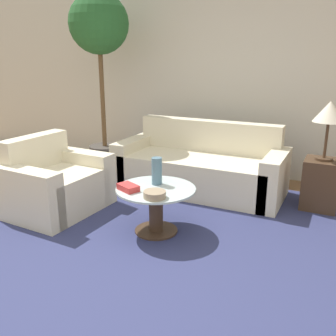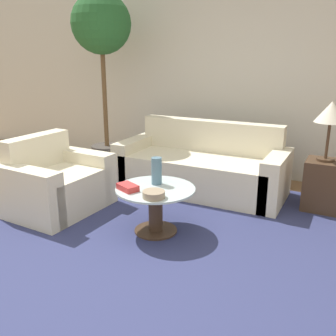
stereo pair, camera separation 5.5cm
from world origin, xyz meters
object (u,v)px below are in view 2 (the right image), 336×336
at_px(armchair, 55,185).
at_px(coffee_table, 156,204).
at_px(vase, 157,171).
at_px(book_stack, 128,187).
at_px(table_lamp, 331,114).
at_px(sofa_main, 203,168).
at_px(potted_plant, 102,43).
at_px(bowl, 154,194).

height_order(armchair, coffee_table, armchair).
bearing_deg(vase, armchair, -174.98).
bearing_deg(vase, book_stack, -119.76).
relative_size(table_lamp, book_stack, 2.67).
xyz_separation_m(sofa_main, table_lamp, (1.35, -0.01, 0.74)).
relative_size(sofa_main, vase, 7.85).
bearing_deg(sofa_main, vase, -89.44).
distance_m(coffee_table, vase, 0.30).
relative_size(potted_plant, bowl, 12.36).
xyz_separation_m(vase, bowl, (0.15, -0.32, -0.10)).
xyz_separation_m(coffee_table, book_stack, (-0.19, -0.16, 0.18)).
bearing_deg(potted_plant, book_stack, -48.86).
bearing_deg(bowl, sofa_main, 96.05).
bearing_deg(armchair, potted_plant, 15.87).
bearing_deg(coffee_table, vase, 112.19).
bearing_deg(potted_plant, bowl, -44.22).
bearing_deg(coffee_table, bowl, -64.22).
bearing_deg(coffee_table, sofa_main, 92.35).
bearing_deg(vase, sofa_main, 90.56).
relative_size(table_lamp, vase, 2.40).
bearing_deg(sofa_main, armchair, -132.22).
bearing_deg(book_stack, potted_plant, 154.82).
relative_size(armchair, table_lamp, 1.68).
distance_m(armchair, book_stack, 1.05).
bearing_deg(potted_plant, sofa_main, -3.86).
bearing_deg(table_lamp, vase, -138.98).
distance_m(coffee_table, book_stack, 0.31).
xyz_separation_m(armchair, book_stack, (1.02, -0.16, 0.19)).
bearing_deg(armchair, table_lamp, -60.41).
bearing_deg(bowl, book_stack, 168.90).
distance_m(vase, book_stack, 0.32).
distance_m(sofa_main, vase, 1.21).
bearing_deg(coffee_table, potted_plant, 138.11).
bearing_deg(vase, bowl, -65.32).
bearing_deg(potted_plant, coffee_table, -41.89).
height_order(sofa_main, potted_plant, potted_plant).
relative_size(armchair, book_stack, 4.48).
bearing_deg(book_stack, vase, 83.92).
relative_size(sofa_main, table_lamp, 3.27).
height_order(table_lamp, vase, table_lamp).
bearing_deg(potted_plant, vase, -40.52).
height_order(armchair, bowl, armchair).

